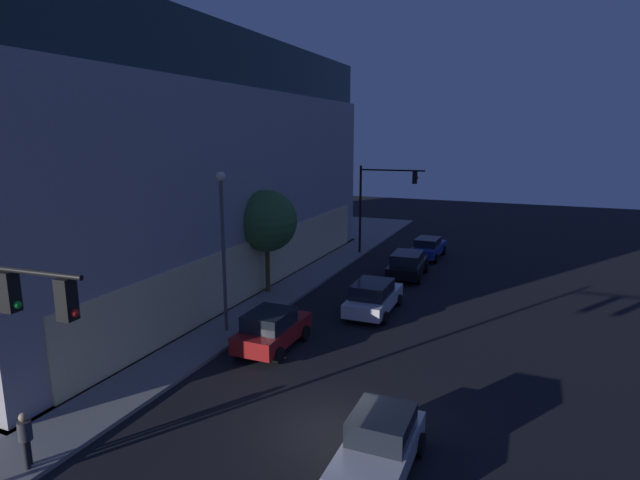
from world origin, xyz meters
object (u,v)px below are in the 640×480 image
object	(u,v)px
car_black	(408,264)
car_blue	(428,247)
traffic_light_far_corner	(379,195)
street_lamp_sidewalk	(223,232)
car_red	(272,329)
modern_building	(97,164)
car_white	(373,297)
sidewalk_tree	(267,221)
car_silver	(379,445)
pedestrian_waiting	(25,435)

from	to	relation	value
car_black	car_blue	xyz separation A→B (m)	(5.84, -0.20, -0.06)
traffic_light_far_corner	car_black	bearing A→B (deg)	-145.80
street_lamp_sidewalk	car_red	bearing A→B (deg)	-104.42
modern_building	car_red	world-z (taller)	modern_building
street_lamp_sidewalk	car_white	bearing A→B (deg)	-45.59
car_red	sidewalk_tree	bearing A→B (deg)	29.79
modern_building	traffic_light_far_corner	world-z (taller)	modern_building
modern_building	car_red	xyz separation A→B (m)	(-7.12, -16.62, -6.34)
street_lamp_sidewalk	car_black	size ratio (longest dim) A/B	1.54
street_lamp_sidewalk	modern_building	bearing A→B (deg)	65.17
modern_building	street_lamp_sidewalk	bearing A→B (deg)	-114.83
sidewalk_tree	car_silver	world-z (taller)	sidewalk_tree
modern_building	pedestrian_waiting	distance (m)	23.14
sidewalk_tree	pedestrian_waiting	world-z (taller)	sidewalk_tree
street_lamp_sidewalk	sidewalk_tree	size ratio (longest dim) A/B	1.25
traffic_light_far_corner	sidewalk_tree	size ratio (longest dim) A/B	1.13
car_silver	car_white	distance (m)	12.96
car_white	car_black	size ratio (longest dim) A/B	1.01
street_lamp_sidewalk	car_white	size ratio (longest dim) A/B	1.53
sidewalk_tree	car_blue	size ratio (longest dim) A/B	1.25
sidewalk_tree	car_blue	bearing A→B (deg)	-28.64
traffic_light_far_corner	pedestrian_waiting	size ratio (longest dim) A/B	4.15
traffic_light_far_corner	car_black	world-z (taller)	traffic_light_far_corner
traffic_light_far_corner	car_black	distance (m)	7.31
car_white	car_black	bearing A→B (deg)	-0.37
traffic_light_far_corner	street_lamp_sidewalk	world-z (taller)	street_lamp_sidewalk
car_white	pedestrian_waiting	bearing A→B (deg)	162.83
modern_building	car_black	size ratio (longest dim) A/B	6.80
car_silver	car_black	xyz separation A→B (m)	(19.81, 3.88, 0.04)
street_lamp_sidewalk	car_black	xyz separation A→B (m)	(12.85, -5.55, -3.97)
car_black	car_white	bearing A→B (deg)	179.63
sidewalk_tree	car_white	size ratio (longest dim) A/B	1.23
car_white	car_red	bearing A→B (deg)	156.13
street_lamp_sidewalk	sidewalk_tree	distance (m)	6.24
car_black	car_silver	bearing A→B (deg)	-168.91
car_silver	car_black	bearing A→B (deg)	11.09
car_black	traffic_light_far_corner	bearing A→B (deg)	34.20
modern_building	car_silver	xyz separation A→B (m)	(-13.36, -23.26, -6.40)
street_lamp_sidewalk	car_blue	bearing A→B (deg)	-17.11
sidewalk_tree	car_silver	distance (m)	17.16
car_blue	car_black	bearing A→B (deg)	178.06
traffic_light_far_corner	car_white	distance (m)	13.62
pedestrian_waiting	car_black	bearing A→B (deg)	-12.03
modern_building	car_silver	bearing A→B (deg)	-119.87
traffic_light_far_corner	car_blue	size ratio (longest dim) A/B	1.41
car_silver	car_black	world-z (taller)	car_black
car_red	car_blue	xyz separation A→B (m)	(19.41, -2.95, -0.09)
car_silver	car_white	xyz separation A→B (m)	(12.35, 3.93, 0.03)
modern_building	car_blue	world-z (taller)	modern_building
car_blue	sidewalk_tree	bearing A→B (deg)	151.36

